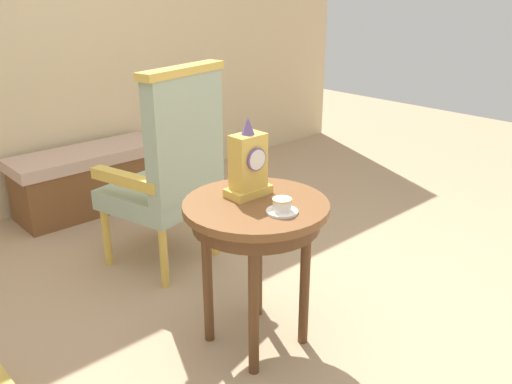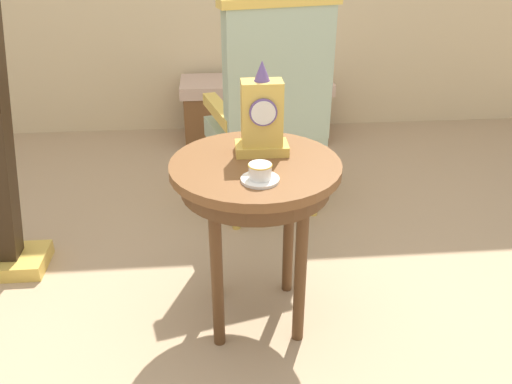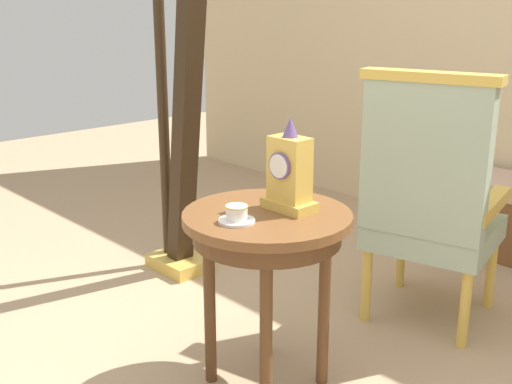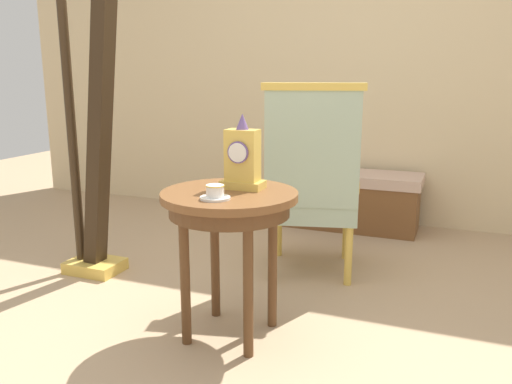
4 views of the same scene
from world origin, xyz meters
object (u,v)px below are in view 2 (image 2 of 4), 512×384
(teacup_left, at_px, (260,174))
(window_bench, at_px, (256,109))
(mantel_clock, at_px, (262,118))
(armchair, at_px, (270,109))
(side_table, at_px, (255,185))

(teacup_left, bearing_deg, window_bench, 85.50)
(teacup_left, xyz_separation_m, window_bench, (0.16, 2.07, -0.49))
(teacup_left, height_order, mantel_clock, mantel_clock)
(armchair, distance_m, window_bench, 1.15)
(mantel_clock, distance_m, window_bench, 1.94)
(armchair, bearing_deg, side_table, -99.71)
(side_table, distance_m, teacup_left, 0.19)
(side_table, xyz_separation_m, teacup_left, (0.00, -0.15, 0.12))
(teacup_left, height_order, armchair, armchair)
(teacup_left, relative_size, mantel_clock, 0.38)
(mantel_clock, bearing_deg, side_table, -110.60)
(armchair, xyz_separation_m, window_bench, (0.02, 1.08, -0.37))
(side_table, height_order, mantel_clock, mantel_clock)
(side_table, xyz_separation_m, armchair, (0.14, 0.84, -0.00))
(teacup_left, bearing_deg, mantel_clock, 83.25)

